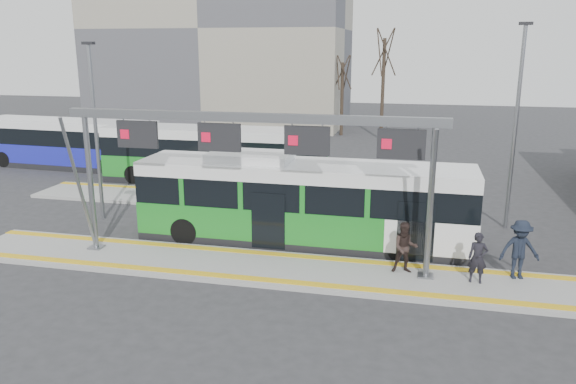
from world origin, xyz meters
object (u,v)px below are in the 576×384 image
Objects in this scene: passenger_c at (520,250)px; gantry at (252,145)px; passenger_a at (478,258)px; passenger_b at (405,248)px; hero_bus at (303,203)px.

gantry is at bearing 173.51° from passenger_c.
passenger_a is 0.84× the size of passenger_c.
passenger_b is at bearing 175.20° from passenger_a.
passenger_c is at bearing 28.51° from passenger_a.
passenger_b is (3.97, -2.50, -0.59)m from hero_bus.
passenger_b is 0.88× the size of passenger_c.
gantry reaches higher than hero_bus.
gantry is 6.11m from passenger_b.
passenger_c reaches higher than passenger_a.
gantry is 9.31m from passenger_c.
gantry is at bearing -112.71° from hero_bus.
passenger_b is at bearing -31.91° from hero_bus.
gantry is at bearing 173.41° from passenger_b.
gantry is 8.12m from passenger_a.
gantry is 6.63× the size of passenger_c.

